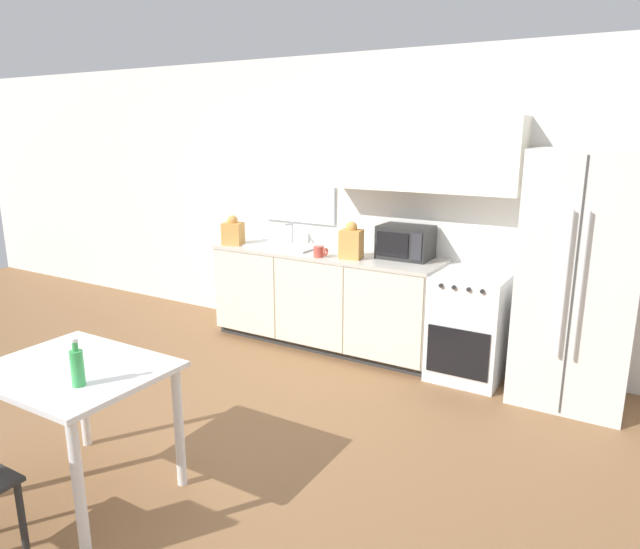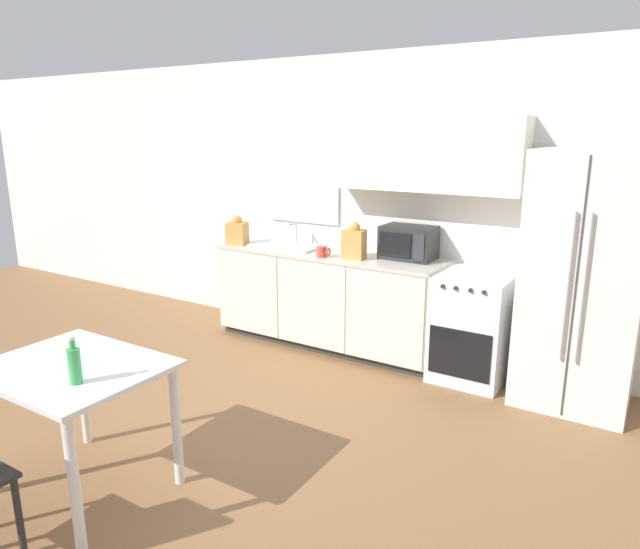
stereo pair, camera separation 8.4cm
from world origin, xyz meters
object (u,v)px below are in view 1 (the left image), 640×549
oven_range (470,325)px  drink_bottle (77,367)px  coffee_mug (319,252)px  microwave (405,242)px  dining_table (75,389)px  refrigerator (580,280)px

oven_range → drink_bottle: 3.10m
coffee_mug → microwave: bearing=27.3°
drink_bottle → dining_table: bearing=150.3°
microwave → coffee_mug: microwave is taller
dining_table → drink_bottle: size_ratio=3.85×
dining_table → drink_bottle: drink_bottle is taller
refrigerator → dining_table: refrigerator is taller
microwave → drink_bottle: bearing=-100.2°
drink_bottle → microwave: bearing=79.8°
oven_range → dining_table: size_ratio=0.92×
refrigerator → microwave: 1.46m
oven_range → coffee_mug: 1.44m
coffee_mug → dining_table: 2.51m
oven_range → coffee_mug: bearing=-170.5°
oven_range → drink_bottle: bearing=-112.8°
microwave → coffee_mug: (-0.67, -0.35, -0.10)m
dining_table → oven_range: bearing=62.5°
refrigerator → oven_range: bearing=178.3°
oven_range → dining_table: bearing=-117.5°
microwave → dining_table: bearing=-105.0°
oven_range → coffee_mug: coffee_mug is taller
refrigerator → coffee_mug: (-2.12, -0.20, 0.02)m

